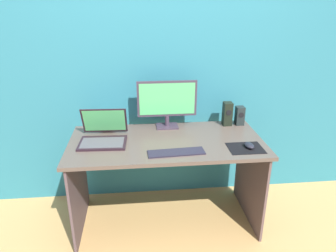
{
  "coord_description": "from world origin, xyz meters",
  "views": [
    {
      "loc": [
        -0.2,
        -2.17,
        1.74
      ],
      "look_at": [
        0.01,
        -0.02,
        0.86
      ],
      "focal_mm": 33.7,
      "sensor_mm": 36.0,
      "label": 1
    }
  ],
  "objects_px": {
    "monitor": "(167,102)",
    "laptop": "(103,135)",
    "fishbowl": "(107,121)",
    "speaker_right": "(240,116)",
    "mouse": "(249,145)",
    "keyboard_external": "(176,152)",
    "speaker_near_monitor": "(227,114)"
  },
  "relations": [
    {
      "from": "speaker_right",
      "to": "speaker_near_monitor",
      "type": "height_order",
      "value": "speaker_near_monitor"
    },
    {
      "from": "monitor",
      "to": "keyboard_external",
      "type": "bearing_deg",
      "value": -88.09
    },
    {
      "from": "laptop",
      "to": "fishbowl",
      "type": "relative_size",
      "value": 2.28
    },
    {
      "from": "monitor",
      "to": "laptop",
      "type": "xyz_separation_m",
      "value": [
        -0.51,
        -0.24,
        -0.17
      ]
    },
    {
      "from": "speaker_right",
      "to": "mouse",
      "type": "height_order",
      "value": "speaker_right"
    },
    {
      "from": "monitor",
      "to": "speaker_right",
      "type": "height_order",
      "value": "monitor"
    },
    {
      "from": "speaker_right",
      "to": "mouse",
      "type": "relative_size",
      "value": 1.58
    },
    {
      "from": "speaker_near_monitor",
      "to": "fishbowl",
      "type": "relative_size",
      "value": 1.26
    },
    {
      "from": "speaker_right",
      "to": "mouse",
      "type": "distance_m",
      "value": 0.47
    },
    {
      "from": "laptop",
      "to": "mouse",
      "type": "bearing_deg",
      "value": -12.07
    },
    {
      "from": "speaker_near_monitor",
      "to": "monitor",
      "type": "bearing_deg",
      "value": 179.55
    },
    {
      "from": "laptop",
      "to": "mouse",
      "type": "xyz_separation_m",
      "value": [
        1.06,
        -0.23,
        -0.03
      ]
    },
    {
      "from": "monitor",
      "to": "laptop",
      "type": "distance_m",
      "value": 0.58
    },
    {
      "from": "fishbowl",
      "to": "keyboard_external",
      "type": "bearing_deg",
      "value": -43.29
    },
    {
      "from": "monitor",
      "to": "fishbowl",
      "type": "height_order",
      "value": "monitor"
    },
    {
      "from": "fishbowl",
      "to": "keyboard_external",
      "type": "height_order",
      "value": "fishbowl"
    },
    {
      "from": "laptop",
      "to": "keyboard_external",
      "type": "height_order",
      "value": "laptop"
    },
    {
      "from": "speaker_right",
      "to": "keyboard_external",
      "type": "height_order",
      "value": "speaker_right"
    },
    {
      "from": "speaker_near_monitor",
      "to": "fishbowl",
      "type": "bearing_deg",
      "value": -179.63
    },
    {
      "from": "monitor",
      "to": "fishbowl",
      "type": "distance_m",
      "value": 0.51
    },
    {
      "from": "speaker_right",
      "to": "keyboard_external",
      "type": "distance_m",
      "value": 0.78
    },
    {
      "from": "mouse",
      "to": "monitor",
      "type": "bearing_deg",
      "value": 131.33
    },
    {
      "from": "monitor",
      "to": "keyboard_external",
      "type": "height_order",
      "value": "monitor"
    },
    {
      "from": "monitor",
      "to": "speaker_near_monitor",
      "type": "xyz_separation_m",
      "value": [
        0.51,
        -0.0,
        -0.12
      ]
    },
    {
      "from": "fishbowl",
      "to": "mouse",
      "type": "height_order",
      "value": "fishbowl"
    },
    {
      "from": "keyboard_external",
      "to": "mouse",
      "type": "distance_m",
      "value": 0.53
    },
    {
      "from": "laptop",
      "to": "mouse",
      "type": "relative_size",
      "value": 3.6
    },
    {
      "from": "laptop",
      "to": "speaker_right",
      "type": "bearing_deg",
      "value": 11.7
    },
    {
      "from": "mouse",
      "to": "keyboard_external",
      "type": "bearing_deg",
      "value": 174.35
    },
    {
      "from": "speaker_near_monitor",
      "to": "mouse",
      "type": "height_order",
      "value": "speaker_near_monitor"
    },
    {
      "from": "speaker_right",
      "to": "keyboard_external",
      "type": "relative_size",
      "value": 0.4
    },
    {
      "from": "speaker_near_monitor",
      "to": "keyboard_external",
      "type": "xyz_separation_m",
      "value": [
        -0.5,
        -0.49,
        -0.09
      ]
    }
  ]
}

